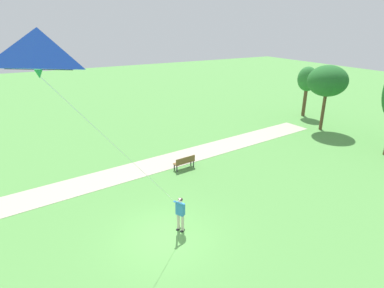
# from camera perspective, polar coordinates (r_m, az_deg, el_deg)

# --- Properties ---
(ground_plane) EXTENTS (120.00, 120.00, 0.00)m
(ground_plane) POSITION_cam_1_polar(r_m,az_deg,el_deg) (15.19, -4.73, -16.32)
(ground_plane) COLOR #569947
(walkway_path) EXTENTS (5.62, 32.08, 0.02)m
(walkway_path) POSITION_cam_1_polar(r_m,az_deg,el_deg) (21.75, -8.20, -4.15)
(walkway_path) COLOR #B7AD99
(walkway_path) RESTS_ON ground
(person_kite_flyer) EXTENTS (0.52, 0.62, 1.83)m
(person_kite_flyer) POSITION_cam_1_polar(r_m,az_deg,el_deg) (14.94, -2.17, -12.03)
(person_kite_flyer) COLOR #232328
(person_kite_flyer) RESTS_ON ground
(flying_kite) EXTENTS (3.13, 5.53, 7.34)m
(flying_kite) POSITION_cam_1_polar(r_m,az_deg,el_deg) (8.65, -25.50, 14.53)
(flying_kite) COLOR blue
(park_bench_near_walkway) EXTENTS (0.59, 1.54, 0.88)m
(park_bench_near_walkway) POSITION_cam_1_polar(r_m,az_deg,el_deg) (21.12, -1.35, -3.20)
(park_bench_near_walkway) COLOR brown
(park_bench_near_walkway) RESTS_ON ground
(tree_lakeside_far) EXTENTS (3.35, 3.48, 5.79)m
(tree_lakeside_far) POSITION_cam_1_polar(r_m,az_deg,el_deg) (30.38, 23.26, 10.38)
(tree_lakeside_far) COLOR brown
(tree_lakeside_far) RESTS_ON ground
(tree_treeline_right) EXTENTS (2.12, 1.77, 5.07)m
(tree_treeline_right) POSITION_cam_1_polar(r_m,az_deg,el_deg) (34.67, 20.10, 10.82)
(tree_treeline_right) COLOR brown
(tree_treeline_right) RESTS_ON ground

